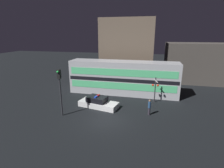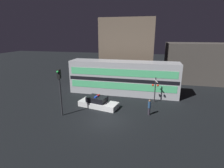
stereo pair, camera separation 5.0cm
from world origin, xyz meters
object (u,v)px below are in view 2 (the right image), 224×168
Objects in this scene: train at (123,78)px; crossing_signal_near at (155,88)px; pedestrian at (149,107)px; traffic_light_corner at (60,85)px; police_car at (98,103)px.

train reaches higher than crossing_signal_near.
crossing_signal_near is (0.54, 3.68, 1.02)m from pedestrian.
traffic_light_corner reaches higher than pedestrian.
pedestrian is at bearing 3.45° from police_car.
crossing_signal_near reaches higher than pedestrian.
police_car is at bearing 171.92° from pedestrian.
pedestrian reaches higher than police_car.
train is 9.72m from traffic_light_corner.
police_car is at bearing 45.30° from traffic_light_corner.
train is 3.06× the size of traffic_light_corner.
police_car is 1.51× the size of crossing_signal_near.
traffic_light_corner is (-2.95, -2.98, 2.76)m from police_car.
crossing_signal_near is (6.32, 2.86, 1.38)m from police_car.
police_car is 7.07m from crossing_signal_near.
crossing_signal_near is 11.04m from traffic_light_corner.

